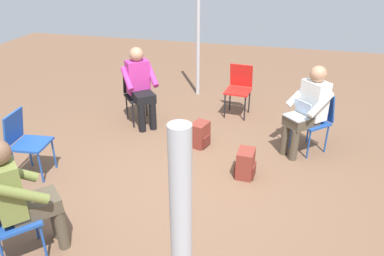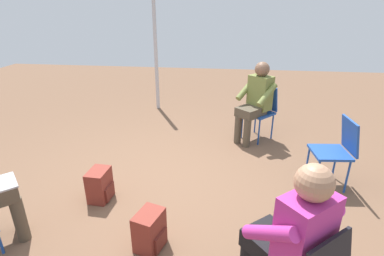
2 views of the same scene
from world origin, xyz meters
TOP-DOWN VIEW (x-y plane):
  - ground_plane at (0.00, 0.00)m, footprint 14.00×14.00m
  - chair_northwest at (-1.60, 1.20)m, footprint 0.59×0.58m
  - chair_north at (-0.29, 1.95)m, footprint 0.44×0.47m
  - chair_southeast at (1.24, -1.54)m, footprint 0.58×0.58m
  - chair_northeast at (1.56, 1.21)m, footprint 0.59×0.58m
  - chair_east at (2.22, -0.35)m, footprint 0.47×0.44m
  - person_with_laptop at (1.13, -1.41)m, footprint 0.64×0.64m
  - person_in_magenta at (1.44, 1.10)m, footprint 0.63×0.63m
  - person_in_olive at (-1.48, 1.09)m, footprint 0.63×0.63m
  - backpack_near_laptop_user at (0.95, 0.03)m, footprint 0.33×0.30m
  - backpack_by_empty_chair at (0.32, -0.70)m, footprint 0.29×0.26m
  - tent_pole_near at (2.95, 0.53)m, footprint 0.07×0.07m

SIDE VIEW (x-z plane):
  - ground_plane at x=0.00m, z-range 0.00..0.00m
  - backpack_near_laptop_user at x=0.95m, z-range -0.02..0.34m
  - backpack_by_empty_chair at x=0.32m, z-range -0.02..0.34m
  - chair_northwest at x=-1.60m, z-range 0.07..0.92m
  - chair_north at x=-0.29m, z-range 0.07..0.92m
  - chair_southeast at x=1.24m, z-range 0.07..0.92m
  - chair_northeast at x=1.56m, z-range 0.07..0.92m
  - chair_east at x=2.22m, z-range 0.07..0.92m
  - person_with_laptop at x=1.13m, z-range 0.07..1.31m
  - person_in_magenta at x=1.44m, z-range 0.07..1.31m
  - person_in_olive at x=-1.48m, z-range 0.07..1.31m
  - tent_pole_near at x=2.95m, z-range 0.00..2.58m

